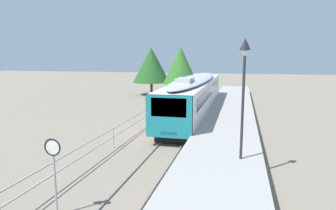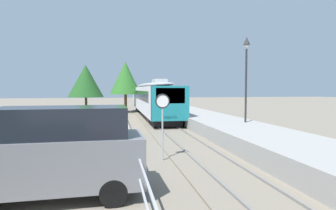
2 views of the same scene
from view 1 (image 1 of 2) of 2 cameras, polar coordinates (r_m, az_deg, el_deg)
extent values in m
plane|color=slate|center=(19.48, -8.24, -7.22)|extent=(160.00, 160.00, 0.00)
cube|color=slate|center=(18.60, 0.45, -7.82)|extent=(3.20, 60.00, 0.06)
cube|color=slate|center=(18.74, -1.71, -7.46)|extent=(0.08, 60.00, 0.08)
cube|color=slate|center=(18.43, 2.66, -7.76)|extent=(0.08, 60.00, 0.08)
cube|color=silver|center=(27.71, 5.12, 1.91)|extent=(2.80, 20.73, 2.55)
cube|color=#19757F|center=(17.75, 0.17, -2.20)|extent=(2.80, 0.24, 2.55)
cube|color=black|center=(17.57, 0.11, -0.46)|extent=(2.13, 0.08, 1.12)
cube|color=black|center=(27.66, 5.13, 2.75)|extent=(2.82, 17.42, 0.92)
ellipsoid|color=#A8AAAF|center=(27.56, 5.16, 4.91)|extent=(2.69, 19.90, 0.44)
cube|color=#A8AAAF|center=(22.44, 3.21, 4.67)|extent=(1.10, 2.20, 0.36)
cube|color=#EAE5C6|center=(17.90, 0.12, -5.37)|extent=(1.00, 0.10, 0.20)
cube|color=black|center=(20.28, 1.69, -5.24)|extent=(2.24, 3.20, 0.55)
cube|color=black|center=(35.74, 6.99, 1.03)|extent=(2.24, 3.20, 0.55)
cube|color=#999691|center=(18.05, 10.64, -7.13)|extent=(3.90, 60.00, 0.90)
cylinder|color=#232328|center=(13.66, 13.95, -0.68)|extent=(0.12, 0.12, 4.60)
pyramid|color=#232328|center=(13.47, 14.42, 11.13)|extent=(0.34, 0.34, 0.50)
sphere|color=silver|center=(13.46, 14.36, 9.77)|extent=(0.24, 0.24, 0.24)
cylinder|color=#9EA0A5|center=(11.29, -20.53, -14.25)|extent=(0.07, 0.07, 2.20)
cylinder|color=white|center=(10.81, -21.01, -7.45)|extent=(0.60, 0.03, 0.60)
torus|color=black|center=(10.80, -21.06, -7.47)|extent=(0.61, 0.05, 0.61)
cylinder|color=#9EA0A5|center=(18.54, -10.30, -6.12)|extent=(0.06, 0.06, 1.25)
cylinder|color=#9EA0A5|center=(26.80, -2.52, -1.21)|extent=(0.06, 0.06, 1.25)
cylinder|color=brown|center=(42.90, -3.14, 3.11)|extent=(0.36, 0.36, 1.81)
cone|color=#1E4C1E|center=(42.68, -3.18, 7.57)|extent=(5.23, 5.23, 4.86)
cylinder|color=brown|center=(34.47, 2.35, 2.06)|extent=(0.36, 0.36, 2.35)
cone|color=#286023|center=(34.21, 2.39, 7.49)|extent=(3.96, 3.96, 4.18)
camera|label=2|loc=(8.86, -94.83, -17.43)|focal=30.21mm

